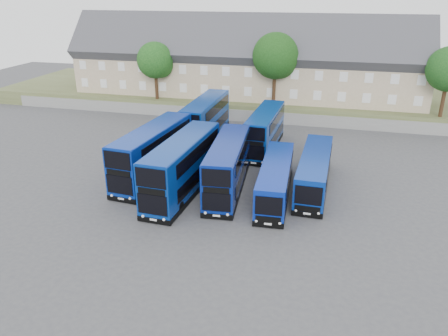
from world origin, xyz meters
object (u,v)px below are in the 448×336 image
dd_front_left (153,154)px  tree_west (156,62)px  dd_front_mid (183,168)px  tree_mid (277,58)px  coach_east_a (275,181)px

dd_front_left → tree_west: tree_west is taller
dd_front_mid → tree_west: 26.52m
tree_west → tree_mid: size_ratio=0.83×
dd_front_mid → tree_mid: size_ratio=1.28×
dd_front_mid → tree_mid: tree_mid is taller
coach_east_a → tree_west: size_ratio=1.44×
tree_mid → tree_west: bearing=-178.2°
dd_front_left → tree_west: size_ratio=1.54×
dd_front_left → tree_mid: tree_mid is taller
tree_west → tree_mid: bearing=1.8°
dd_front_left → tree_mid: bearing=74.5°
dd_front_left → dd_front_mid: size_ratio=1.00×
tree_west → tree_mid: tree_mid is taller
dd_front_mid → coach_east_a: bearing=11.4°
tree_west → tree_mid: 16.04m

